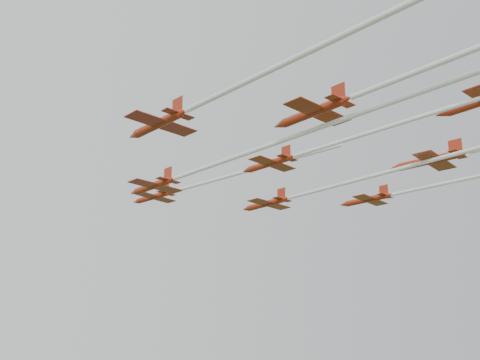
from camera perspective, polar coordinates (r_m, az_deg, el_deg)
name	(u,v)px	position (r m, az deg, el deg)	size (l,w,h in m)	color
jet_lead	(192,186)	(106.28, -4.62, -0.60)	(22.49, 42.53, 2.52)	#A42813
jet_row2_left	(223,161)	(84.15, -1.62, 1.78)	(26.17, 59.37, 2.71)	#A42813
jet_row2_right	(321,189)	(102.12, 7.65, -0.90)	(22.55, 50.81, 2.70)	#A42813
jet_row3_left	(207,100)	(70.02, -3.12, 7.55)	(19.63, 44.66, 2.84)	#A42813
jet_row3_mid	(350,139)	(83.18, 10.37, 3.88)	(24.67, 53.34, 2.47)	#A42813
jet_row3_right	(450,182)	(104.72, 19.31, -0.19)	(27.55, 55.42, 2.55)	#A42813
jet_row4_left	(446,60)	(64.07, 18.92, 10.69)	(26.14, 62.56, 2.81)	#A42813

